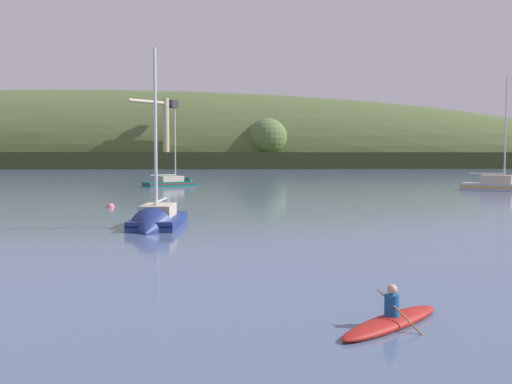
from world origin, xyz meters
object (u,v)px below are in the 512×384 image
Objects in this scene: canoe_with_paddler at (392,321)px; mooring_buoy_off_fishing_boat at (110,207)px; dockside_crane at (165,133)px; sailboat_far_left at (176,185)px; sailboat_outer_reach at (156,224)px; sailboat_near_mooring at (503,188)px.

canoe_with_paddler reaches higher than mooring_buoy_off_fishing_boat.
dockside_crane reaches higher than sailboat_far_left.
dockside_crane is 175.17m from canoe_with_paddler.
sailboat_outer_reach is at bearing 52.71° from dockside_crane.
sailboat_near_mooring reaches higher than mooring_buoy_off_fishing_boat.
sailboat_far_left is at bearing 80.38° from mooring_buoy_off_fishing_boat.
sailboat_far_left is at bearing -121.13° from canoe_with_paddler.
dockside_crane is 2.27× the size of sailboat_outer_reach.
mooring_buoy_off_fishing_boat is (-40.19, -13.19, -0.32)m from sailboat_near_mooring.
mooring_buoy_off_fishing_boat is at bearing -117.16° from sailboat_near_mooring.
sailboat_near_mooring is 38.83m from sailboat_far_left.
mooring_buoy_off_fishing_boat is at bearing -108.09° from canoe_with_paddler.
sailboat_far_left is (-35.16, 16.50, -0.16)m from sailboat_near_mooring.
sailboat_far_left is 15.95× the size of mooring_buoy_off_fishing_boat.
sailboat_outer_reach reaches higher than canoe_with_paddler.
sailboat_near_mooring is 44.63m from sailboat_outer_reach.
canoe_with_paddler is at bearing -115.98° from sailboat_far_left.
dockside_crane is 1.78× the size of sailboat_near_mooring.
dockside_crane is 157.54m from sailboat_outer_reach.
sailboat_near_mooring is (37.73, -131.47, -11.65)m from dockside_crane.
dockside_crane is at bearing 89.03° from mooring_buoy_off_fishing_boat.
sailboat_far_left is 3.30× the size of canoe_with_paddler.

